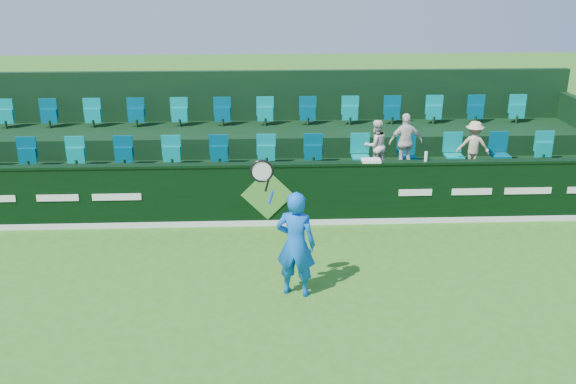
{
  "coord_description": "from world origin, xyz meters",
  "views": [
    {
      "loc": [
        -0.12,
        -8.59,
        5.3
      ],
      "look_at": [
        0.38,
        2.8,
        1.15
      ],
      "focal_mm": 40.0,
      "sensor_mm": 36.0,
      "label": 1
    }
  ],
  "objects_px": {
    "tennis_player": "(295,243)",
    "towel": "(371,161)",
    "spectator_right": "(473,145)",
    "drinks_bottle": "(426,156)",
    "spectator_left": "(376,145)",
    "spectator_middle": "(406,142)"
  },
  "relations": [
    {
      "from": "tennis_player",
      "to": "spectator_right",
      "type": "bearing_deg",
      "value": 44.41
    },
    {
      "from": "spectator_right",
      "to": "spectator_left",
      "type": "bearing_deg",
      "value": 13.71
    },
    {
      "from": "spectator_middle",
      "to": "towel",
      "type": "relative_size",
      "value": 3.36
    },
    {
      "from": "spectator_middle",
      "to": "tennis_player",
      "type": "bearing_deg",
      "value": 52.05
    },
    {
      "from": "drinks_bottle",
      "to": "towel",
      "type": "bearing_deg",
      "value": 180.0
    },
    {
      "from": "tennis_player",
      "to": "towel",
      "type": "height_order",
      "value": "tennis_player"
    },
    {
      "from": "spectator_middle",
      "to": "towel",
      "type": "distance_m",
      "value": 1.48
    },
    {
      "from": "spectator_right",
      "to": "towel",
      "type": "xyz_separation_m",
      "value": [
        -2.51,
        -1.12,
        0.02
      ]
    },
    {
      "from": "spectator_right",
      "to": "drinks_bottle",
      "type": "distance_m",
      "value": 1.77
    },
    {
      "from": "tennis_player",
      "to": "spectator_left",
      "type": "distance_m",
      "value": 4.64
    },
    {
      "from": "spectator_left",
      "to": "drinks_bottle",
      "type": "distance_m",
      "value": 1.41
    },
    {
      "from": "tennis_player",
      "to": "drinks_bottle",
      "type": "distance_m",
      "value": 4.21
    },
    {
      "from": "tennis_player",
      "to": "spectator_middle",
      "type": "xyz_separation_m",
      "value": [
        2.69,
        4.15,
        0.53
      ]
    },
    {
      "from": "towel",
      "to": "drinks_bottle",
      "type": "xyz_separation_m",
      "value": [
        1.14,
        0.0,
        0.07
      ]
    },
    {
      "from": "spectator_middle",
      "to": "towel",
      "type": "bearing_deg",
      "value": 44.43
    },
    {
      "from": "spectator_left",
      "to": "towel",
      "type": "distance_m",
      "value": 1.16
    },
    {
      "from": "spectator_right",
      "to": "drinks_bottle",
      "type": "xyz_separation_m",
      "value": [
        -1.37,
        -1.12,
        0.1
      ]
    },
    {
      "from": "tennis_player",
      "to": "spectator_middle",
      "type": "relative_size",
      "value": 1.87
    },
    {
      "from": "tennis_player",
      "to": "spectator_right",
      "type": "xyz_separation_m",
      "value": [
        4.24,
        4.15,
        0.43
      ]
    },
    {
      "from": "spectator_right",
      "to": "spectator_middle",
      "type": "bearing_deg",
      "value": 13.71
    },
    {
      "from": "towel",
      "to": "drinks_bottle",
      "type": "bearing_deg",
      "value": 0.0
    },
    {
      "from": "spectator_left",
      "to": "drinks_bottle",
      "type": "relative_size",
      "value": 5.67
    }
  ]
}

